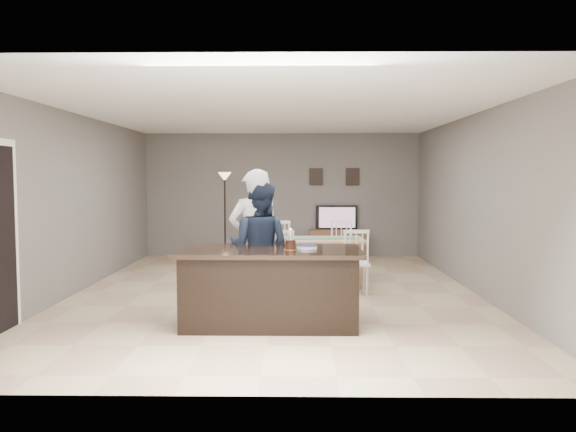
{
  "coord_description": "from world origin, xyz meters",
  "views": [
    {
      "loc": [
        0.31,
        -8.36,
        1.75
      ],
      "look_at": [
        0.19,
        -0.3,
        1.19
      ],
      "focal_mm": 35.0,
      "sensor_mm": 36.0,
      "label": 1
    }
  ],
  "objects_px": {
    "birthday_cake": "(291,245)",
    "plate_stack": "(307,247)",
    "kitchen_island": "(270,286)",
    "floor_lamp": "(225,192)",
    "television": "(337,218)",
    "man": "(259,248)",
    "dining_table": "(314,247)",
    "tv_console": "(337,244)",
    "woman": "(255,242)"
  },
  "relations": [
    {
      "from": "man",
      "to": "floor_lamp",
      "type": "xyz_separation_m",
      "value": [
        -1.02,
        4.58,
        0.59
      ]
    },
    {
      "from": "tv_console",
      "to": "floor_lamp",
      "type": "height_order",
      "value": "floor_lamp"
    },
    {
      "from": "woman",
      "to": "birthday_cake",
      "type": "height_order",
      "value": "woman"
    },
    {
      "from": "birthday_cake",
      "to": "floor_lamp",
      "type": "distance_m",
      "value": 5.4
    },
    {
      "from": "birthday_cake",
      "to": "tv_console",
      "type": "bearing_deg",
      "value": 80.36
    },
    {
      "from": "television",
      "to": "plate_stack",
      "type": "height_order",
      "value": "television"
    },
    {
      "from": "television",
      "to": "floor_lamp",
      "type": "distance_m",
      "value": 2.5
    },
    {
      "from": "tv_console",
      "to": "dining_table",
      "type": "relative_size",
      "value": 0.64
    },
    {
      "from": "man",
      "to": "plate_stack",
      "type": "bearing_deg",
      "value": 156.49
    },
    {
      "from": "television",
      "to": "man",
      "type": "distance_m",
      "value": 5.27
    },
    {
      "from": "birthday_cake",
      "to": "plate_stack",
      "type": "height_order",
      "value": "birthday_cake"
    },
    {
      "from": "man",
      "to": "tv_console",
      "type": "bearing_deg",
      "value": -88.98
    },
    {
      "from": "kitchen_island",
      "to": "floor_lamp",
      "type": "xyz_separation_m",
      "value": [
        -1.18,
        5.13,
        0.98
      ]
    },
    {
      "from": "plate_stack",
      "to": "floor_lamp",
      "type": "bearing_deg",
      "value": 107.66
    },
    {
      "from": "birthday_cake",
      "to": "dining_table",
      "type": "relative_size",
      "value": 0.14
    },
    {
      "from": "television",
      "to": "dining_table",
      "type": "height_order",
      "value": "television"
    },
    {
      "from": "tv_console",
      "to": "birthday_cake",
      "type": "bearing_deg",
      "value": -99.64
    },
    {
      "from": "television",
      "to": "man",
      "type": "relative_size",
      "value": 0.54
    },
    {
      "from": "plate_stack",
      "to": "floor_lamp",
      "type": "xyz_separation_m",
      "value": [
        -1.62,
        5.08,
        0.51
      ]
    },
    {
      "from": "kitchen_island",
      "to": "woman",
      "type": "bearing_deg",
      "value": 111.93
    },
    {
      "from": "kitchen_island",
      "to": "tv_console",
      "type": "height_order",
      "value": "kitchen_island"
    },
    {
      "from": "kitchen_island",
      "to": "television",
      "type": "distance_m",
      "value": 5.78
    },
    {
      "from": "tv_console",
      "to": "man",
      "type": "xyz_separation_m",
      "value": [
        -1.36,
        -5.02,
        0.54
      ]
    },
    {
      "from": "woman",
      "to": "floor_lamp",
      "type": "xyz_separation_m",
      "value": [
        -0.96,
        4.58,
        0.51
      ]
    },
    {
      "from": "floor_lamp",
      "to": "woman",
      "type": "bearing_deg",
      "value": -78.18
    },
    {
      "from": "plate_stack",
      "to": "dining_table",
      "type": "distance_m",
      "value": 2.44
    },
    {
      "from": "woman",
      "to": "kitchen_island",
      "type": "bearing_deg",
      "value": 90.4
    },
    {
      "from": "television",
      "to": "floor_lamp",
      "type": "bearing_deg",
      "value": 12.13
    },
    {
      "from": "tv_console",
      "to": "dining_table",
      "type": "bearing_deg",
      "value": -100.86
    },
    {
      "from": "man",
      "to": "dining_table",
      "type": "bearing_deg",
      "value": -95.61
    },
    {
      "from": "plate_stack",
      "to": "floor_lamp",
      "type": "relative_size",
      "value": 0.14
    },
    {
      "from": "man",
      "to": "kitchen_island",
      "type": "bearing_deg",
      "value": 122.85
    },
    {
      "from": "television",
      "to": "man",
      "type": "xyz_separation_m",
      "value": [
        -1.36,
        -5.09,
        -0.02
      ]
    },
    {
      "from": "kitchen_island",
      "to": "birthday_cake",
      "type": "bearing_deg",
      "value": -13.0
    },
    {
      "from": "television",
      "to": "floor_lamp",
      "type": "height_order",
      "value": "floor_lamp"
    },
    {
      "from": "tv_console",
      "to": "woman",
      "type": "distance_m",
      "value": 5.25
    },
    {
      "from": "woman",
      "to": "birthday_cake",
      "type": "distance_m",
      "value": 0.77
    },
    {
      "from": "plate_stack",
      "to": "man",
      "type": "bearing_deg",
      "value": 140.27
    },
    {
      "from": "tv_console",
      "to": "dining_table",
      "type": "height_order",
      "value": "dining_table"
    },
    {
      "from": "television",
      "to": "dining_table",
      "type": "relative_size",
      "value": 0.49
    },
    {
      "from": "plate_stack",
      "to": "dining_table",
      "type": "relative_size",
      "value": 0.14
    },
    {
      "from": "woman",
      "to": "plate_stack",
      "type": "relative_size",
      "value": 7.33
    },
    {
      "from": "floor_lamp",
      "to": "kitchen_island",
      "type": "bearing_deg",
      "value": -77.05
    },
    {
      "from": "man",
      "to": "dining_table",
      "type": "xyz_separation_m",
      "value": [
        0.77,
        1.92,
        -0.22
      ]
    },
    {
      "from": "kitchen_island",
      "to": "birthday_cake",
      "type": "distance_m",
      "value": 0.56
    },
    {
      "from": "tv_console",
      "to": "plate_stack",
      "type": "bearing_deg",
      "value": -97.87
    },
    {
      "from": "woman",
      "to": "plate_stack",
      "type": "bearing_deg",
      "value": 121.28
    },
    {
      "from": "dining_table",
      "to": "man",
      "type": "bearing_deg",
      "value": -114.27
    },
    {
      "from": "kitchen_island",
      "to": "man",
      "type": "relative_size",
      "value": 1.28
    },
    {
      "from": "tv_console",
      "to": "television",
      "type": "height_order",
      "value": "television"
    }
  ]
}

